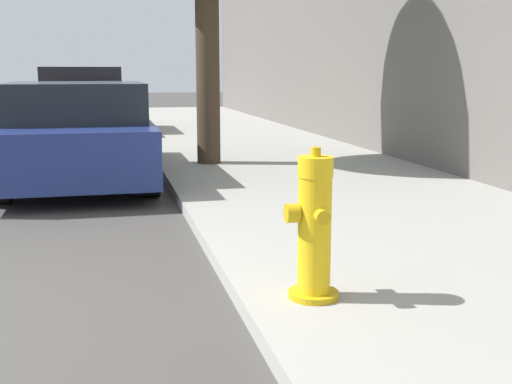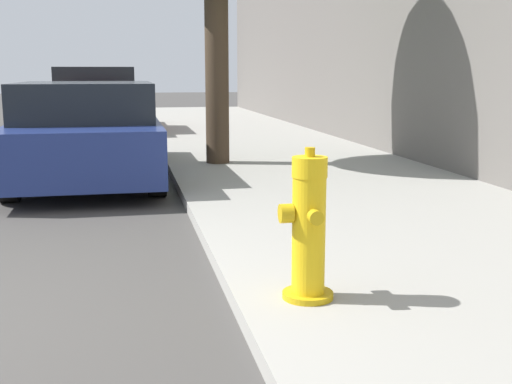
% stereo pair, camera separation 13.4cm
% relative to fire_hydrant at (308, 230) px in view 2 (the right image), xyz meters
% --- Properties ---
extents(fire_hydrant, '(0.32, 0.31, 0.87)m').
position_rel_fire_hydrant_xyz_m(fire_hydrant, '(0.00, 0.00, 0.00)').
color(fire_hydrant, '#C39C11').
rests_on(fire_hydrant, sidewalk_slab).
extents(parked_car_near, '(1.78, 3.98, 1.26)m').
position_rel_fire_hydrant_xyz_m(parked_car_near, '(-1.45, 5.02, 0.11)').
color(parked_car_near, navy).
rests_on(parked_car_near, ground_plane).
extents(parked_car_mid, '(1.81, 4.07, 1.48)m').
position_rel_fire_hydrant_xyz_m(parked_car_mid, '(-1.56, 11.43, 0.20)').
color(parked_car_mid, maroon).
rests_on(parked_car_mid, ground_plane).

